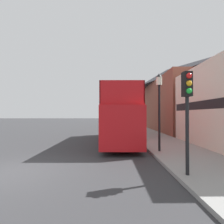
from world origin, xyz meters
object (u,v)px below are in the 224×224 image
Objects in this scene: tour_bus at (119,120)px; lamp_post_second at (136,102)px; parked_car_ahead_of_bus at (119,127)px; traffic_signal at (187,99)px; lamp_post_nearest at (159,97)px.

tour_bus is 5.52m from lamp_post_second.
lamp_post_second reaches higher than parked_car_ahead_of_bus.
lamp_post_nearest is (0.13, 3.92, 0.46)m from traffic_signal.
tour_bus is 2.33× the size of lamp_post_nearest.
traffic_signal reaches higher than parked_car_ahead_of_bus.
lamp_post_second is (0.16, 12.89, 0.86)m from traffic_signal.
tour_bus is at bearing 103.58° from traffic_signal.
lamp_post_nearest is 8.98m from lamp_post_second.
tour_bus reaches higher than traffic_signal.
lamp_post_nearest is at bearing 88.12° from traffic_signal.
lamp_post_second is (2.12, 4.76, 1.82)m from tour_bus.
parked_car_ahead_of_bus is at bearing 123.60° from lamp_post_second.
tour_bus is at bearing -114.04° from lamp_post_second.
traffic_signal is 0.80× the size of lamp_post_nearest.
tour_bus is 4.92m from lamp_post_nearest.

